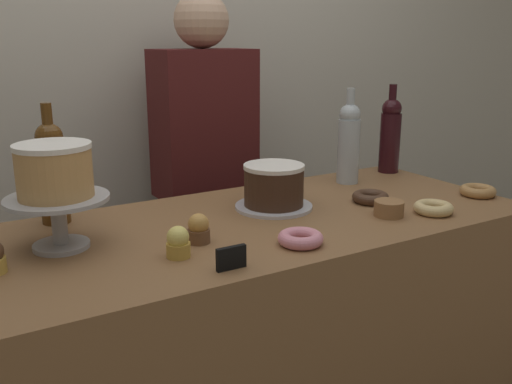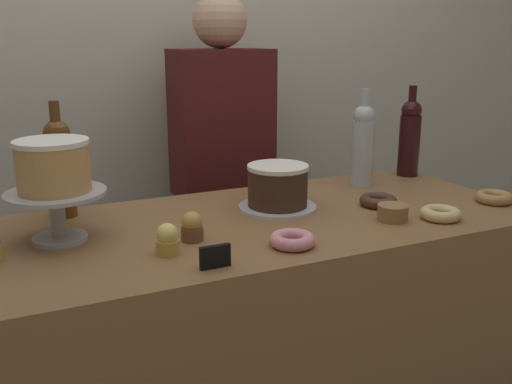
# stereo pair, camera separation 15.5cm
# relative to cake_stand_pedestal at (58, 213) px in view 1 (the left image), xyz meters

# --- Properties ---
(back_wall) EXTENTS (6.00, 0.05, 2.60)m
(back_wall) POSITION_rel_cake_stand_pedestal_xyz_m (0.51, 0.86, 0.26)
(back_wall) COLOR beige
(back_wall) RESTS_ON ground_plane
(display_counter) EXTENTS (1.58, 0.67, 0.95)m
(display_counter) POSITION_rel_cake_stand_pedestal_xyz_m (0.51, -0.05, -0.56)
(display_counter) COLOR brown
(display_counter) RESTS_ON ground_plane
(cake_stand_pedestal) EXTENTS (0.24, 0.24, 0.13)m
(cake_stand_pedestal) POSITION_rel_cake_stand_pedestal_xyz_m (0.00, 0.00, 0.00)
(cake_stand_pedestal) COLOR #B2B2B7
(cake_stand_pedestal) RESTS_ON display_counter
(white_layer_cake) EXTENTS (0.18, 0.18, 0.13)m
(white_layer_cake) POSITION_rel_cake_stand_pedestal_xyz_m (-0.00, 0.00, 0.10)
(white_layer_cake) COLOR tan
(white_layer_cake) RESTS_ON cake_stand_pedestal
(silver_serving_platter) EXTENTS (0.23, 0.23, 0.01)m
(silver_serving_platter) POSITION_rel_cake_stand_pedestal_xyz_m (0.62, 0.02, -0.08)
(silver_serving_platter) COLOR silver
(silver_serving_platter) RESTS_ON display_counter
(chocolate_round_cake) EXTENTS (0.18, 0.18, 0.12)m
(chocolate_round_cake) POSITION_rel_cake_stand_pedestal_xyz_m (0.62, 0.02, -0.02)
(chocolate_round_cake) COLOR #3D2619
(chocolate_round_cake) RESTS_ON silver_serving_platter
(wine_bottle_dark_red) EXTENTS (0.08, 0.08, 0.33)m
(wine_bottle_dark_red) POSITION_rel_cake_stand_pedestal_xyz_m (1.24, 0.19, 0.06)
(wine_bottle_dark_red) COLOR black
(wine_bottle_dark_red) RESTS_ON display_counter
(wine_bottle_clear) EXTENTS (0.08, 0.08, 0.33)m
(wine_bottle_clear) POSITION_rel_cake_stand_pedestal_xyz_m (1.00, 0.15, 0.06)
(wine_bottle_clear) COLOR #B2BCC1
(wine_bottle_clear) RESTS_ON display_counter
(wine_bottle_amber) EXTENTS (0.08, 0.08, 0.33)m
(wine_bottle_amber) POSITION_rel_cake_stand_pedestal_xyz_m (0.03, 0.21, 0.06)
(wine_bottle_amber) COLOR #5B3814
(wine_bottle_amber) RESTS_ON display_counter
(cupcake_lemon) EXTENTS (0.06, 0.06, 0.07)m
(cupcake_lemon) POSITION_rel_cake_stand_pedestal_xyz_m (0.22, -0.20, -0.05)
(cupcake_lemon) COLOR gold
(cupcake_lemon) RESTS_ON display_counter
(cupcake_caramel) EXTENTS (0.06, 0.06, 0.07)m
(cupcake_caramel) POSITION_rel_cake_stand_pedestal_xyz_m (0.30, -0.14, -0.05)
(cupcake_caramel) COLOR brown
(cupcake_caramel) RESTS_ON display_counter
(donut_maple) EXTENTS (0.11, 0.11, 0.03)m
(donut_maple) POSITION_rel_cake_stand_pedestal_xyz_m (1.25, -0.20, -0.07)
(donut_maple) COLOR #B27F47
(donut_maple) RESTS_ON display_counter
(donut_pink) EXTENTS (0.11, 0.11, 0.03)m
(donut_pink) POSITION_rel_cake_stand_pedestal_xyz_m (0.51, -0.28, -0.07)
(donut_pink) COLOR pink
(donut_pink) RESTS_ON display_counter
(donut_glazed) EXTENTS (0.11, 0.11, 0.03)m
(donut_glazed) POSITION_rel_cake_stand_pedestal_xyz_m (0.98, -0.26, -0.07)
(donut_glazed) COLOR #E0C17F
(donut_glazed) RESTS_ON display_counter
(donut_chocolate) EXTENTS (0.11, 0.11, 0.03)m
(donut_chocolate) POSITION_rel_cake_stand_pedestal_xyz_m (0.90, -0.08, -0.07)
(donut_chocolate) COLOR #472D1E
(donut_chocolate) RESTS_ON display_counter
(cookie_stack) EXTENTS (0.08, 0.08, 0.04)m
(cookie_stack) POSITION_rel_cake_stand_pedestal_xyz_m (0.85, -0.21, -0.07)
(cookie_stack) COLOR olive
(cookie_stack) RESTS_ON display_counter
(price_sign_chalkboard) EXTENTS (0.07, 0.01, 0.05)m
(price_sign_chalkboard) POSITION_rel_cake_stand_pedestal_xyz_m (0.29, -0.32, -0.06)
(price_sign_chalkboard) COLOR black
(price_sign_chalkboard) RESTS_ON display_counter
(barista_figure) EXTENTS (0.36, 0.22, 1.60)m
(barista_figure) POSITION_rel_cake_stand_pedestal_xyz_m (0.66, 0.58, -0.20)
(barista_figure) COLOR black
(barista_figure) RESTS_ON ground_plane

